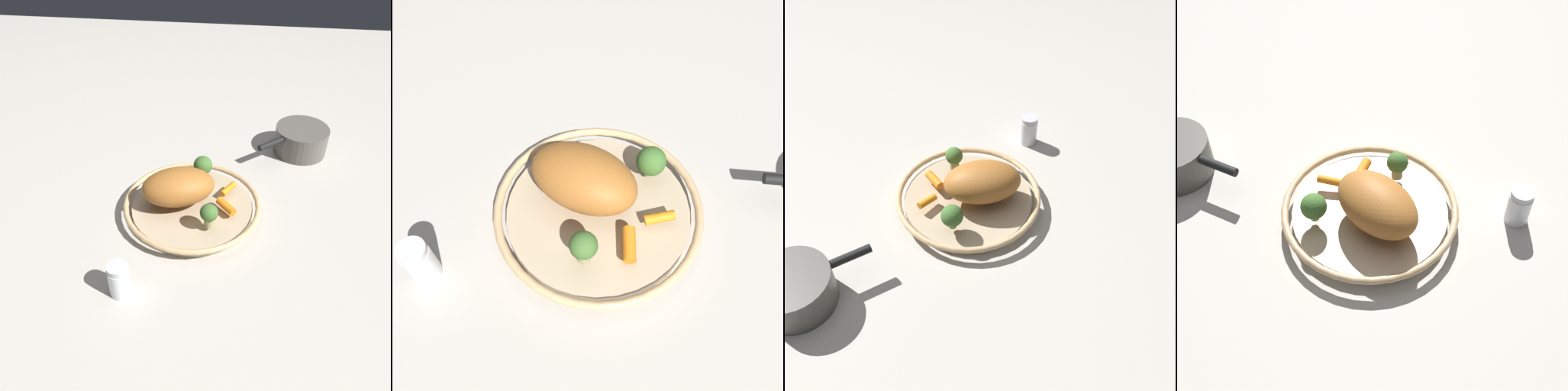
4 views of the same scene
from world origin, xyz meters
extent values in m
plane|color=#B7B2A8|center=(0.00, 0.00, 0.00)|extent=(2.57, 2.57, 0.00)
cylinder|color=tan|center=(0.00, 0.00, 0.01)|extent=(0.27, 0.27, 0.02)
torus|color=tan|center=(0.00, 0.00, 0.03)|extent=(0.30, 0.30, 0.01)
ellipsoid|color=#A76429|center=(0.00, 0.03, 0.07)|extent=(0.15, 0.18, 0.08)
cylinder|color=orange|center=(0.04, -0.08, 0.04)|extent=(0.04, 0.04, 0.02)
cylinder|color=orange|center=(-0.02, -0.08, 0.04)|extent=(0.05, 0.05, 0.02)
cylinder|color=tan|center=(-0.07, -0.04, 0.04)|extent=(0.02, 0.02, 0.02)
sphere|color=#41692E|center=(-0.07, -0.04, 0.07)|extent=(0.04, 0.04, 0.04)
cylinder|color=tan|center=(0.09, -0.01, 0.04)|extent=(0.01, 0.01, 0.01)
sphere|color=#3F6B2D|center=(0.09, -0.01, 0.07)|extent=(0.04, 0.04, 0.04)
cylinder|color=silver|center=(-0.23, 0.10, 0.03)|extent=(0.04, 0.04, 0.06)
cylinder|color=silver|center=(-0.23, 0.10, 0.07)|extent=(0.04, 0.04, 0.01)
cylinder|color=#56514C|center=(0.28, -0.25, 0.04)|extent=(0.14, 0.14, 0.07)
cylinder|color=black|center=(0.21, -0.17, 0.06)|extent=(0.06, 0.07, 0.02)
camera|label=1|loc=(-0.69, -0.09, 0.64)|focal=38.74mm
camera|label=2|loc=(-0.23, -0.22, 0.55)|focal=39.30mm
camera|label=3|loc=(0.68, 0.14, 0.74)|focal=44.25mm
camera|label=4|loc=(0.25, 0.57, 0.78)|focal=52.85mm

